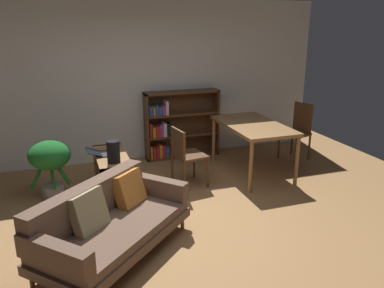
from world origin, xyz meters
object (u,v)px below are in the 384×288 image
(fabric_couch, at_px, (109,221))
(desk_speaker, at_px, (113,152))
(media_console, at_px, (113,175))
(open_laptop, at_px, (103,153))
(potted_floor_plant, at_px, (50,160))
(bookshelf, at_px, (177,125))
(dining_table, at_px, (253,129))
(dining_chair_far, at_px, (185,153))
(dining_chair_near, at_px, (298,128))

(fabric_couch, xyz_separation_m, desk_speaker, (0.22, 1.10, 0.38))
(media_console, distance_m, open_laptop, 0.34)
(fabric_couch, height_order, potted_floor_plant, potted_floor_plant)
(bookshelf, bearing_deg, potted_floor_plant, -151.86)
(fabric_couch, distance_m, dining_table, 2.93)
(desk_speaker, distance_m, dining_table, 2.28)
(desk_speaker, height_order, bookshelf, bookshelf)
(dining_chair_far, bearing_deg, media_console, 179.47)
(media_console, height_order, dining_chair_far, dining_chair_far)
(media_console, bearing_deg, desk_speaker, -91.09)
(potted_floor_plant, relative_size, bookshelf, 0.62)
(fabric_couch, bearing_deg, media_console, 80.79)
(dining_table, height_order, bookshelf, bookshelf)
(open_laptop, bearing_deg, desk_speaker, -75.40)
(open_laptop, bearing_deg, dining_table, 2.51)
(dining_chair_near, bearing_deg, bookshelf, 157.82)
(media_console, xyz_separation_m, open_laptop, (-0.10, 0.07, 0.32))
(bookshelf, bearing_deg, dining_chair_near, -22.18)
(media_console, bearing_deg, dining_chair_far, -0.53)
(fabric_couch, bearing_deg, dining_chair_far, 47.27)
(fabric_couch, distance_m, open_laptop, 1.49)
(media_console, bearing_deg, potted_floor_plant, 166.44)
(media_console, bearing_deg, open_laptop, 144.72)
(media_console, distance_m, potted_floor_plant, 0.86)
(desk_speaker, height_order, dining_chair_near, dining_chair_near)
(open_laptop, distance_m, desk_speaker, 0.40)
(open_laptop, relative_size, dining_table, 0.28)
(media_console, height_order, dining_chair_near, dining_chair_near)
(open_laptop, distance_m, dining_chair_far, 1.16)
(desk_speaker, relative_size, dining_chair_near, 0.29)
(dining_table, xyz_separation_m, dining_chair_near, (1.07, 0.34, -0.18))
(fabric_couch, height_order, bookshelf, bookshelf)
(fabric_couch, bearing_deg, desk_speaker, 78.67)
(media_console, bearing_deg, dining_table, 4.45)
(open_laptop, height_order, dining_chair_near, dining_chair_near)
(potted_floor_plant, bearing_deg, open_laptop, -9.85)
(fabric_couch, relative_size, potted_floor_plant, 2.21)
(dining_table, bearing_deg, potted_floor_plant, 179.64)
(media_console, distance_m, dining_chair_near, 3.35)
(desk_speaker, bearing_deg, dining_chair_far, 15.02)
(dining_table, bearing_deg, media_console, -175.55)
(open_laptop, bearing_deg, media_console, -35.28)
(bookshelf, bearing_deg, open_laptop, -138.61)
(open_laptop, bearing_deg, fabric_couch, -94.90)
(open_laptop, height_order, potted_floor_plant, potted_floor_plant)
(potted_floor_plant, relative_size, dining_chair_far, 0.93)
(potted_floor_plant, relative_size, dining_table, 0.55)
(media_console, xyz_separation_m, potted_floor_plant, (-0.80, 0.19, 0.26))
(fabric_couch, bearing_deg, potted_floor_plant, 109.73)
(fabric_couch, distance_m, dining_chair_far, 1.89)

